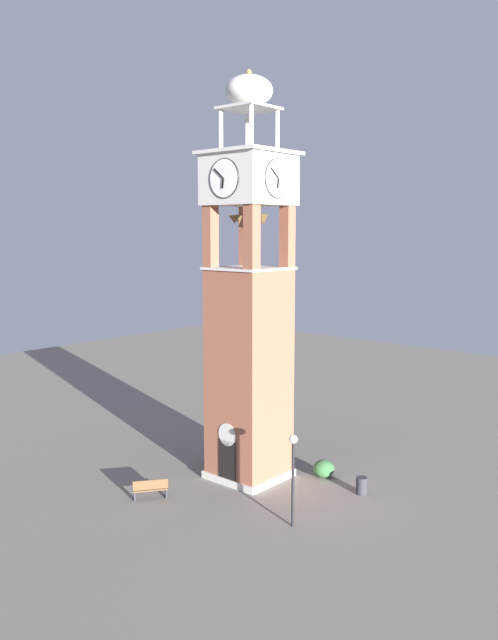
% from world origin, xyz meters
% --- Properties ---
extents(ground, '(80.00, 80.00, 0.00)m').
position_xyz_m(ground, '(0.00, 0.00, 0.00)').
color(ground, gray).
extents(clock_tower, '(3.76, 3.76, 19.60)m').
position_xyz_m(clock_tower, '(-0.00, -0.00, 7.93)').
color(clock_tower, '#93543D').
rests_on(clock_tower, ground).
extents(park_bench, '(1.29, 1.56, 0.95)m').
position_xyz_m(park_bench, '(-1.59, -5.06, 0.48)').
color(park_bench, brown).
rests_on(park_bench, ground).
extents(lamp_post, '(0.36, 0.36, 3.93)m').
position_xyz_m(lamp_post, '(5.02, -2.99, 2.72)').
color(lamp_post, black).
rests_on(lamp_post, ground).
extents(trash_bin, '(0.52, 0.52, 0.80)m').
position_xyz_m(trash_bin, '(5.40, 1.82, 0.40)').
color(trash_bin, '#2D2D33').
rests_on(trash_bin, ground).
extents(shrub_near_entry, '(1.00, 1.00, 0.92)m').
position_xyz_m(shrub_near_entry, '(-2.57, 0.30, 0.46)').
color(shrub_near_entry, '#336638').
rests_on(shrub_near_entry, ground).
extents(shrub_left_of_tower, '(1.07, 1.07, 0.88)m').
position_xyz_m(shrub_left_of_tower, '(2.86, 2.40, 0.44)').
color(shrub_left_of_tower, '#336638').
rests_on(shrub_left_of_tower, ground).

